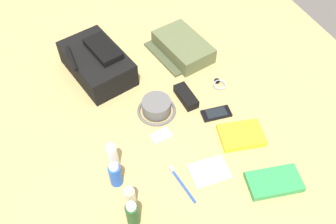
{
  "coord_description": "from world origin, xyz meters",
  "views": [
    {
      "loc": [
        -0.87,
        0.38,
        1.22
      ],
      "look_at": [
        0.0,
        0.0,
        0.04
      ],
      "focal_mm": 38.27,
      "sensor_mm": 36.0,
      "label": 1
    }
  ],
  "objects_px": {
    "toiletry_pouch": "(182,47)",
    "deodorant_spray": "(115,174)",
    "cell_phone": "(216,113)",
    "backpack": "(97,63)",
    "paperback_novel": "(274,182)",
    "wristwatch": "(219,84)",
    "lotion_bottle": "(130,198)",
    "sunglasses_case": "(186,96)",
    "notepad": "(209,172)",
    "toothpaste_tube": "(113,157)",
    "shampoo_bottle": "(133,214)",
    "toothbrush": "(181,182)",
    "media_player": "(161,136)",
    "bucket_hat": "(157,107)",
    "travel_guidebook": "(241,135)"
  },
  "relations": [
    {
      "from": "toiletry_pouch",
      "to": "deodorant_spray",
      "type": "relative_size",
      "value": 2.7
    },
    {
      "from": "deodorant_spray",
      "to": "cell_phone",
      "type": "height_order",
      "value": "deodorant_spray"
    },
    {
      "from": "backpack",
      "to": "deodorant_spray",
      "type": "xyz_separation_m",
      "value": [
        -0.59,
        0.11,
        -0.01
      ]
    },
    {
      "from": "paperback_novel",
      "to": "wristwatch",
      "type": "relative_size",
      "value": 3.09
    },
    {
      "from": "lotion_bottle",
      "to": "sunglasses_case",
      "type": "distance_m",
      "value": 0.55
    },
    {
      "from": "cell_phone",
      "to": "lotion_bottle",
      "type": "bearing_deg",
      "value": 117.21
    },
    {
      "from": "backpack",
      "to": "notepad",
      "type": "xyz_separation_m",
      "value": [
        -0.69,
        -0.23,
        -0.06
      ]
    },
    {
      "from": "toothpaste_tube",
      "to": "wristwatch",
      "type": "xyz_separation_m",
      "value": [
        0.22,
        -0.58,
        -0.06
      ]
    },
    {
      "from": "shampoo_bottle",
      "to": "toothbrush",
      "type": "xyz_separation_m",
      "value": [
        0.07,
        -0.21,
        -0.06
      ]
    },
    {
      "from": "deodorant_spray",
      "to": "media_player",
      "type": "height_order",
      "value": "deodorant_spray"
    },
    {
      "from": "toiletry_pouch",
      "to": "shampoo_bottle",
      "type": "relative_size",
      "value": 2.49
    },
    {
      "from": "backpack",
      "to": "toothpaste_tube",
      "type": "xyz_separation_m",
      "value": [
        -0.52,
        0.09,
        0.0
      ]
    },
    {
      "from": "bucket_hat",
      "to": "media_player",
      "type": "distance_m",
      "value": 0.14
    },
    {
      "from": "deodorant_spray",
      "to": "notepad",
      "type": "bearing_deg",
      "value": -107.38
    },
    {
      "from": "notepad",
      "to": "sunglasses_case",
      "type": "relative_size",
      "value": 1.07
    },
    {
      "from": "bucket_hat",
      "to": "sunglasses_case",
      "type": "xyz_separation_m",
      "value": [
        0.01,
        -0.15,
        -0.01
      ]
    },
    {
      "from": "toiletry_pouch",
      "to": "toothpaste_tube",
      "type": "height_order",
      "value": "toothpaste_tube"
    },
    {
      "from": "toiletry_pouch",
      "to": "deodorant_spray",
      "type": "height_order",
      "value": "deodorant_spray"
    },
    {
      "from": "deodorant_spray",
      "to": "toothpaste_tube",
      "type": "relative_size",
      "value": 0.85
    },
    {
      "from": "shampoo_bottle",
      "to": "toothbrush",
      "type": "bearing_deg",
      "value": -71.72
    },
    {
      "from": "toiletry_pouch",
      "to": "toothbrush",
      "type": "distance_m",
      "value": 0.72
    },
    {
      "from": "toothpaste_tube",
      "to": "notepad",
      "type": "xyz_separation_m",
      "value": [
        -0.18,
        -0.32,
        -0.06
      ]
    },
    {
      "from": "travel_guidebook",
      "to": "toothbrush",
      "type": "height_order",
      "value": "travel_guidebook"
    },
    {
      "from": "sunglasses_case",
      "to": "deodorant_spray",
      "type": "bearing_deg",
      "value": 119.42
    },
    {
      "from": "deodorant_spray",
      "to": "media_player",
      "type": "xyz_separation_m",
      "value": [
        0.13,
        -0.23,
        -0.05
      ]
    },
    {
      "from": "backpack",
      "to": "toothpaste_tube",
      "type": "distance_m",
      "value": 0.52
    },
    {
      "from": "toiletry_pouch",
      "to": "cell_phone",
      "type": "bearing_deg",
      "value": 176.06
    },
    {
      "from": "shampoo_bottle",
      "to": "wristwatch",
      "type": "bearing_deg",
      "value": -52.16
    },
    {
      "from": "deodorant_spray",
      "to": "paperback_novel",
      "type": "height_order",
      "value": "deodorant_spray"
    },
    {
      "from": "sunglasses_case",
      "to": "lotion_bottle",
      "type": "bearing_deg",
      "value": 130.1
    },
    {
      "from": "deodorant_spray",
      "to": "travel_guidebook",
      "type": "height_order",
      "value": "deodorant_spray"
    },
    {
      "from": "travel_guidebook",
      "to": "sunglasses_case",
      "type": "relative_size",
      "value": 1.44
    },
    {
      "from": "backpack",
      "to": "sunglasses_case",
      "type": "bearing_deg",
      "value": -135.77
    },
    {
      "from": "wristwatch",
      "to": "sunglasses_case",
      "type": "relative_size",
      "value": 0.51
    },
    {
      "from": "lotion_bottle",
      "to": "backpack",
      "type": "bearing_deg",
      "value": -7.04
    },
    {
      "from": "toothbrush",
      "to": "lotion_bottle",
      "type": "bearing_deg",
      "value": 92.23
    },
    {
      "from": "lotion_bottle",
      "to": "travel_guidebook",
      "type": "bearing_deg",
      "value": -79.07
    },
    {
      "from": "toiletry_pouch",
      "to": "cell_phone",
      "type": "relative_size",
      "value": 2.42
    },
    {
      "from": "media_player",
      "to": "sunglasses_case",
      "type": "bearing_deg",
      "value": -51.46
    },
    {
      "from": "sunglasses_case",
      "to": "cell_phone",
      "type": "bearing_deg",
      "value": -150.74
    },
    {
      "from": "paperback_novel",
      "to": "wristwatch",
      "type": "bearing_deg",
      "value": -6.04
    },
    {
      "from": "cell_phone",
      "to": "backpack",
      "type": "bearing_deg",
      "value": 41.28
    },
    {
      "from": "media_player",
      "to": "notepad",
      "type": "bearing_deg",
      "value": -156.19
    },
    {
      "from": "cell_phone",
      "to": "wristwatch",
      "type": "distance_m",
      "value": 0.18
    },
    {
      "from": "toiletry_pouch",
      "to": "sunglasses_case",
      "type": "height_order",
      "value": "toiletry_pouch"
    },
    {
      "from": "toothpaste_tube",
      "to": "travel_guidebook",
      "type": "distance_m",
      "value": 0.53
    },
    {
      "from": "wristwatch",
      "to": "notepad",
      "type": "height_order",
      "value": "notepad"
    },
    {
      "from": "lotion_bottle",
      "to": "travel_guidebook",
      "type": "relative_size",
      "value": 0.59
    },
    {
      "from": "shampoo_bottle",
      "to": "deodorant_spray",
      "type": "relative_size",
      "value": 1.09
    },
    {
      "from": "backpack",
      "to": "wristwatch",
      "type": "bearing_deg",
      "value": -121.49
    }
  ]
}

